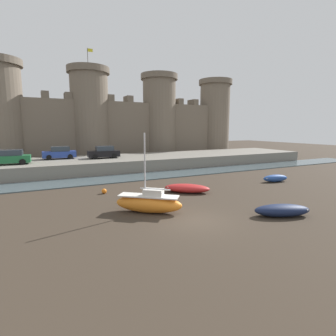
# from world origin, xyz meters

# --- Properties ---
(ground_plane) EXTENTS (160.00, 160.00, 0.00)m
(ground_plane) POSITION_xyz_m (0.00, 0.00, 0.00)
(ground_plane) COLOR #382D23
(water_channel) EXTENTS (80.00, 4.50, 0.10)m
(water_channel) POSITION_xyz_m (0.00, 15.04, 0.05)
(water_channel) COLOR #47565B
(water_channel) RESTS_ON ground
(quay_road) EXTENTS (63.40, 10.00, 1.58)m
(quay_road) POSITION_xyz_m (0.00, 22.29, 0.79)
(quay_road) COLOR slate
(quay_road) RESTS_ON ground
(castle) EXTENTS (58.27, 6.86, 18.48)m
(castle) POSITION_xyz_m (-0.00, 33.19, 6.95)
(castle) COLOR #706354
(castle) RESTS_ON ground
(sailboat_foreground_left) EXTENTS (4.28, 3.78, 5.29)m
(sailboat_foreground_left) POSITION_xyz_m (-1.92, 2.71, 0.68)
(sailboat_foreground_left) COLOR orange
(sailboat_foreground_left) RESTS_ON ground
(rowboat_midflat_centre) EXTENTS (2.94, 1.43, 0.76)m
(rowboat_midflat_centre) POSITION_xyz_m (13.77, 6.16, 0.40)
(rowboat_midflat_centre) COLOR #234793
(rowboat_midflat_centre) RESTS_ON ground
(rowboat_near_channel_left) EXTENTS (3.81, 2.55, 0.77)m
(rowboat_near_channel_left) POSITION_xyz_m (5.42, -1.75, 0.40)
(rowboat_near_channel_left) COLOR #141E3D
(rowboat_near_channel_left) RESTS_ON ground
(rowboat_foreground_centre) EXTENTS (4.05, 3.67, 0.74)m
(rowboat_foreground_centre) POSITION_xyz_m (3.17, 6.35, 0.39)
(rowboat_foreground_centre) COLOR red
(rowboat_foreground_centre) RESTS_ON ground
(mooring_buoy_near_channel) EXTENTS (0.43, 0.43, 0.43)m
(mooring_buoy_near_channel) POSITION_xyz_m (-3.42, 9.15, 0.22)
(mooring_buoy_near_channel) COLOR orange
(mooring_buoy_near_channel) RESTS_ON ground
(car_quay_west) EXTENTS (4.17, 2.01, 1.62)m
(car_quay_west) POSITION_xyz_m (-5.76, 24.07, 2.36)
(car_quay_west) COLOR #263F99
(car_quay_west) RESTS_ON quay_road
(car_quay_centre_west) EXTENTS (4.17, 2.01, 1.62)m
(car_quay_centre_west) POSITION_xyz_m (-11.09, 20.71, 2.36)
(car_quay_centre_west) COLOR #1E6638
(car_quay_centre_west) RESTS_ON quay_road
(car_quay_east) EXTENTS (4.17, 2.01, 1.62)m
(car_quay_east) POSITION_xyz_m (-0.36, 22.34, 2.36)
(car_quay_east) COLOR black
(car_quay_east) RESTS_ON quay_road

